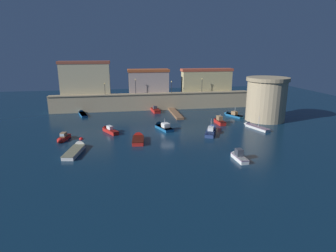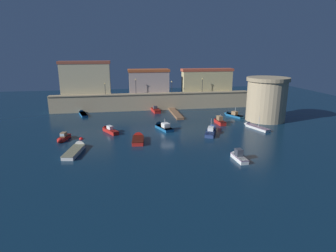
# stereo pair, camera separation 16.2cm
# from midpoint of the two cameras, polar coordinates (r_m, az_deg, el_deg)

# --- Properties ---
(ground_plane) EXTENTS (130.31, 130.31, 0.00)m
(ground_plane) POSITION_cam_midpoint_polar(r_m,az_deg,el_deg) (54.64, -0.17, -1.51)
(ground_plane) COLOR #0C2338
(quay_wall) EXTENTS (52.75, 2.30, 4.40)m
(quay_wall) POSITION_cam_midpoint_polar(r_m,az_deg,el_deg) (76.04, -3.05, 4.94)
(quay_wall) COLOR tan
(quay_wall) RESTS_ON ground
(old_town_backdrop) EXTENTS (46.42, 4.45, 8.58)m
(old_town_backdrop) POSITION_cam_midpoint_polar(r_m,az_deg,el_deg) (77.75, -5.36, 9.27)
(old_town_backdrop) COLOR tan
(old_town_backdrop) RESTS_ON ground
(fortress_tower) EXTENTS (9.27, 9.27, 9.69)m
(fortress_tower) POSITION_cam_midpoint_polar(r_m,az_deg,el_deg) (67.58, 19.01, 5.16)
(fortress_tower) COLOR tan
(fortress_tower) RESTS_ON ground
(pier_dock) EXTENTS (1.67, 11.66, 0.70)m
(pier_dock) POSITION_cam_midpoint_polar(r_m,az_deg,el_deg) (70.53, 1.44, 2.52)
(pier_dock) COLOR brown
(pier_dock) RESTS_ON ground
(quay_lamp_0) EXTENTS (0.32, 0.32, 2.94)m
(quay_lamp_0) POSITION_cam_midpoint_polar(r_m,az_deg,el_deg) (74.99, -12.62, 7.68)
(quay_lamp_0) COLOR black
(quay_lamp_0) RESTS_ON quay_wall
(quay_lamp_1) EXTENTS (0.32, 0.32, 3.84)m
(quay_lamp_1) POSITION_cam_midpoint_polar(r_m,az_deg,el_deg) (74.95, -6.59, 8.34)
(quay_lamp_1) COLOR black
(quay_lamp_1) RESTS_ON quay_wall
(quay_lamp_2) EXTENTS (0.32, 0.32, 3.11)m
(quay_lamp_2) POSITION_cam_midpoint_polar(r_m,az_deg,el_deg) (76.13, 0.64, 8.23)
(quay_lamp_2) COLOR black
(quay_lamp_2) RESTS_ON quay_wall
(quay_lamp_3) EXTENTS (0.32, 0.32, 3.69)m
(quay_lamp_3) POSITION_cam_midpoint_polar(r_m,az_deg,el_deg) (78.04, 6.77, 8.54)
(quay_lamp_3) COLOR black
(quay_lamp_3) RESTS_ON quay_wall
(moored_boat_0) EXTENTS (3.47, 7.08, 3.04)m
(moored_boat_0) POSITION_cam_midpoint_polar(r_m,az_deg,el_deg) (61.21, 16.68, -0.05)
(moored_boat_0) COLOR silver
(moored_boat_0) RESTS_ON ground
(moored_boat_1) EXTENTS (3.81, 5.74, 1.55)m
(moored_boat_1) POSITION_cam_midpoint_polar(r_m,az_deg,el_deg) (56.69, -11.84, -0.75)
(moored_boat_1) COLOR red
(moored_boat_1) RESTS_ON ground
(moored_boat_2) EXTENTS (4.41, 7.39, 3.36)m
(moored_boat_2) POSITION_cam_midpoint_polar(r_m,az_deg,el_deg) (55.81, 8.56, -0.83)
(moored_boat_2) COLOR navy
(moored_boat_2) RESTS_ON ground
(moored_boat_3) EXTENTS (3.65, 5.96, 2.73)m
(moored_boat_3) POSITION_cam_midpoint_polar(r_m,az_deg,el_deg) (70.49, 12.55, 2.25)
(moored_boat_3) COLOR #195689
(moored_boat_3) RESTS_ON ground
(moored_boat_4) EXTENTS (3.14, 7.46, 1.71)m
(moored_boat_4) POSITION_cam_midpoint_polar(r_m,az_deg,el_deg) (47.52, -17.93, -4.43)
(moored_boat_4) COLOR silver
(moored_boat_4) RESTS_ON ground
(moored_boat_5) EXTENTS (2.39, 5.57, 1.79)m
(moored_boat_5) POSITION_cam_midpoint_polar(r_m,az_deg,el_deg) (50.54, -6.08, -2.54)
(moored_boat_5) COLOR red
(moored_boat_5) RESTS_ON ground
(moored_boat_6) EXTENTS (3.70, 6.29, 2.85)m
(moored_boat_6) POSITION_cam_midpoint_polar(r_m,az_deg,el_deg) (57.98, -1.29, -0.10)
(moored_boat_6) COLOR #195689
(moored_boat_6) RESTS_ON ground
(moored_boat_7) EXTENTS (1.50, 4.89, 2.34)m
(moored_boat_7) POSITION_cam_midpoint_polar(r_m,az_deg,el_deg) (62.90, 10.07, 1.04)
(moored_boat_7) COLOR red
(moored_boat_7) RESTS_ON ground
(moored_boat_8) EXTENTS (1.36, 4.56, 1.90)m
(moored_boat_8) POSITION_cam_midpoint_polar(r_m,az_deg,el_deg) (43.30, 13.72, -5.82)
(moored_boat_8) COLOR white
(moored_boat_8) RESTS_ON ground
(moored_boat_9) EXTENTS (3.08, 6.84, 1.29)m
(moored_boat_9) POSITION_cam_midpoint_polar(r_m,az_deg,el_deg) (73.54, -16.86, 2.41)
(moored_boat_9) COLOR #195689
(moored_boat_9) RESTS_ON ground
(moored_boat_10) EXTENTS (2.15, 4.44, 1.58)m
(moored_boat_10) POSITION_cam_midpoint_polar(r_m,az_deg,el_deg) (53.69, -20.40, -2.30)
(moored_boat_10) COLOR red
(moored_boat_10) RESTS_ON ground
(moored_boat_11) EXTENTS (2.21, 6.08, 1.84)m
(moored_boat_11) POSITION_cam_midpoint_polar(r_m,az_deg,el_deg) (74.29, -2.75, 3.33)
(moored_boat_11) COLOR red
(moored_boat_11) RESTS_ON ground
(mooring_buoy_0) EXTENTS (0.73, 0.73, 0.73)m
(mooring_buoy_0) POSITION_cam_midpoint_polar(r_m,az_deg,el_deg) (53.52, -17.09, -2.56)
(mooring_buoy_0) COLOR red
(mooring_buoy_0) RESTS_ON ground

